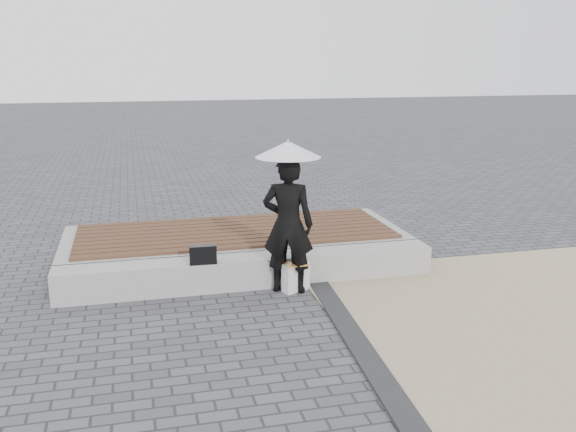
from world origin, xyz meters
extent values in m
plane|color=#4B4C50|center=(0.00, 0.00, 0.00)|extent=(80.00, 80.00, 0.00)
cube|color=tan|center=(3.20, -0.50, 0.01)|extent=(5.00, 5.00, 0.02)
cube|color=#28282B|center=(0.75, -0.50, 0.02)|extent=(0.61, 5.20, 0.04)
cube|color=#AFAFA9|center=(0.00, 1.60, 0.20)|extent=(5.00, 0.45, 0.40)
cube|color=#A1A19C|center=(0.00, 2.80, 0.20)|extent=(5.00, 2.00, 0.40)
imported|color=black|center=(0.43, 1.27, 0.89)|extent=(0.76, 0.63, 1.78)
cylinder|color=#AEAEB2|center=(0.43, 1.27, 1.34)|extent=(0.01, 0.01, 0.82)
cone|color=white|center=(0.43, 1.27, 1.85)|extent=(0.82, 0.82, 0.20)
sphere|color=#AEAEB2|center=(0.43, 1.27, 1.96)|extent=(0.03, 0.03, 0.03)
cube|color=black|center=(-0.64, 1.44, 0.52)|extent=(0.34, 0.13, 0.24)
cube|color=white|center=(0.53, 1.24, 0.19)|extent=(0.39, 0.28, 0.37)
cube|color=#CE2B46|center=(0.53, 1.19, 0.38)|extent=(0.31, 0.23, 0.01)
camera|label=1|loc=(-1.45, -6.26, 2.93)|focal=39.56mm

